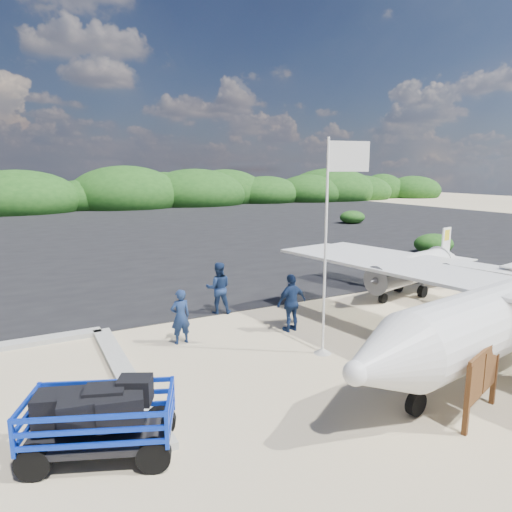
{
  "coord_description": "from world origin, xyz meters",
  "views": [
    {
      "loc": [
        -6.52,
        -9.4,
        5.08
      ],
      "look_at": [
        1.4,
        5.69,
        1.86
      ],
      "focal_mm": 32.0,
      "sensor_mm": 36.0,
      "label": 1
    }
  ],
  "objects_px": {
    "crew_a": "(180,317)",
    "crew_b": "(218,288)",
    "crew_c": "(292,303)",
    "aircraft_large": "(321,225)",
    "baggage_cart": "(103,455)",
    "flagpole": "(322,353)",
    "signboard": "(479,418)"
  },
  "relations": [
    {
      "from": "baggage_cart",
      "to": "crew_a",
      "type": "relative_size",
      "value": 1.67
    },
    {
      "from": "flagpole",
      "to": "crew_b",
      "type": "height_order",
      "value": "flagpole"
    },
    {
      "from": "crew_c",
      "to": "aircraft_large",
      "type": "distance_m",
      "value": 28.98
    },
    {
      "from": "baggage_cart",
      "to": "crew_b",
      "type": "bearing_deg",
      "value": 74.46
    },
    {
      "from": "crew_b",
      "to": "aircraft_large",
      "type": "bearing_deg",
      "value": -114.42
    },
    {
      "from": "baggage_cart",
      "to": "aircraft_large",
      "type": "xyz_separation_m",
      "value": [
        24.18,
        26.88,
        0.0
      ]
    },
    {
      "from": "signboard",
      "to": "aircraft_large",
      "type": "height_order",
      "value": "aircraft_large"
    },
    {
      "from": "crew_a",
      "to": "crew_b",
      "type": "height_order",
      "value": "crew_b"
    },
    {
      "from": "crew_a",
      "to": "baggage_cart",
      "type": "bearing_deg",
      "value": 52.68
    },
    {
      "from": "crew_a",
      "to": "crew_b",
      "type": "bearing_deg",
      "value": -138.68
    },
    {
      "from": "flagpole",
      "to": "crew_a",
      "type": "bearing_deg",
      "value": 141.92
    },
    {
      "from": "crew_b",
      "to": "baggage_cart",
      "type": "bearing_deg",
      "value": 71.45
    },
    {
      "from": "baggage_cart",
      "to": "crew_b",
      "type": "relative_size",
      "value": 1.48
    },
    {
      "from": "crew_b",
      "to": "crew_c",
      "type": "distance_m",
      "value": 3.07
    },
    {
      "from": "crew_a",
      "to": "crew_b",
      "type": "xyz_separation_m",
      "value": [
        2.13,
        2.15,
        0.11
      ]
    },
    {
      "from": "baggage_cart",
      "to": "flagpole",
      "type": "height_order",
      "value": "flagpole"
    },
    {
      "from": "crew_b",
      "to": "crew_c",
      "type": "height_order",
      "value": "crew_b"
    },
    {
      "from": "crew_b",
      "to": "aircraft_large",
      "type": "relative_size",
      "value": 0.13
    },
    {
      "from": "crew_c",
      "to": "aircraft_large",
      "type": "bearing_deg",
      "value": -133.21
    },
    {
      "from": "signboard",
      "to": "crew_a",
      "type": "height_order",
      "value": "crew_a"
    },
    {
      "from": "crew_a",
      "to": "crew_b",
      "type": "relative_size",
      "value": 0.88
    },
    {
      "from": "flagpole",
      "to": "baggage_cart",
      "type": "bearing_deg",
      "value": -162.52
    },
    {
      "from": "signboard",
      "to": "flagpole",
      "type": "bearing_deg",
      "value": 82.48
    },
    {
      "from": "baggage_cart",
      "to": "crew_a",
      "type": "bearing_deg",
      "value": 78.5
    },
    {
      "from": "flagpole",
      "to": "crew_b",
      "type": "xyz_separation_m",
      "value": [
        -1.15,
        4.73,
        0.93
      ]
    },
    {
      "from": "crew_a",
      "to": "aircraft_large",
      "type": "relative_size",
      "value": 0.11
    },
    {
      "from": "baggage_cart",
      "to": "crew_a",
      "type": "height_order",
      "value": "crew_a"
    },
    {
      "from": "crew_a",
      "to": "crew_c",
      "type": "height_order",
      "value": "crew_c"
    },
    {
      "from": "signboard",
      "to": "crew_a",
      "type": "relative_size",
      "value": 1.14
    },
    {
      "from": "baggage_cart",
      "to": "crew_b",
      "type": "distance_m",
      "value": 8.5
    },
    {
      "from": "flagpole",
      "to": "signboard",
      "type": "bearing_deg",
      "value": -78.7
    },
    {
      "from": "crew_b",
      "to": "flagpole",
      "type": "bearing_deg",
      "value": 122.63
    }
  ]
}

